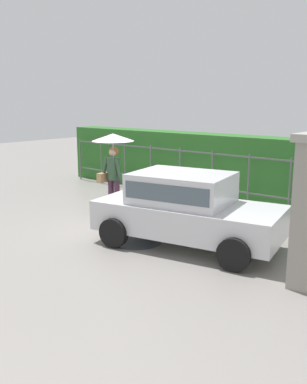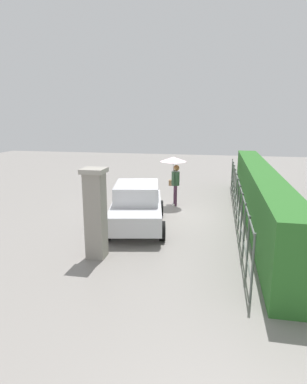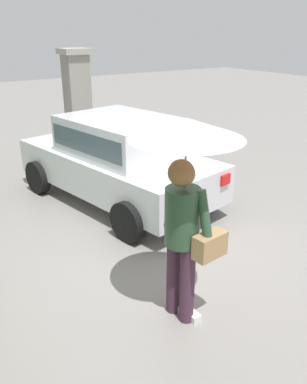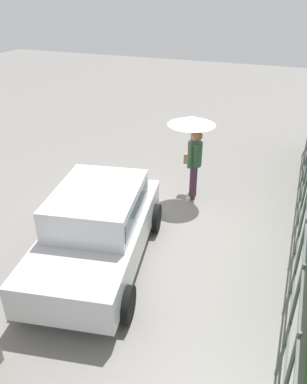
% 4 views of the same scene
% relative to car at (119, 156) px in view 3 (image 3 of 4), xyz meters
% --- Properties ---
extents(ground_plane, '(40.00, 40.00, 0.00)m').
position_rel_car_xyz_m(ground_plane, '(-1.74, 0.63, -0.80)').
color(ground_plane, gray).
extents(car, '(3.95, 2.42, 1.48)m').
position_rel_car_xyz_m(car, '(0.00, 0.00, 0.00)').
color(car, silver).
rests_on(car, ground).
extents(pedestrian, '(1.08, 1.08, 2.07)m').
position_rel_car_xyz_m(pedestrian, '(-2.95, 0.88, 0.76)').
color(pedestrian, '#47283D').
rests_on(pedestrian, ground).
extents(gate_pillar, '(0.60, 0.60, 2.42)m').
position_rel_car_xyz_m(gate_pillar, '(2.67, -0.44, 0.44)').
color(gate_pillar, gray).
rests_on(gate_pillar, ground).
extents(puddle_near, '(1.03, 1.03, 0.00)m').
position_rel_car_xyz_m(puddle_near, '(-0.87, -0.53, -0.80)').
color(puddle_near, '#4C545B').
rests_on(puddle_near, ground).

